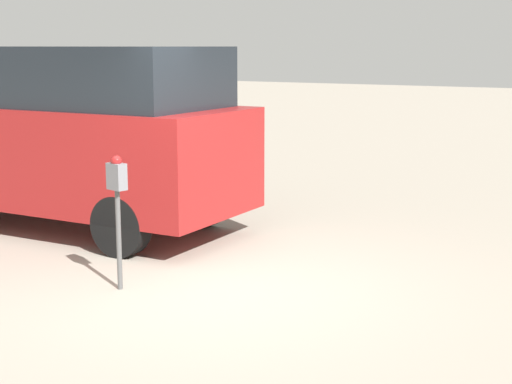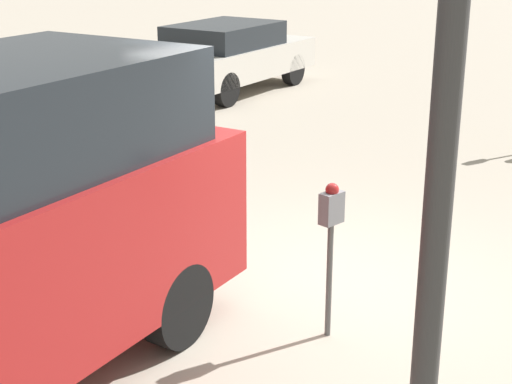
# 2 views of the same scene
# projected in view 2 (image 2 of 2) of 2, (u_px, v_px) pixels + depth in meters

# --- Properties ---
(ground_plane) EXTENTS (80.00, 80.00, 0.00)m
(ground_plane) POSITION_uv_depth(u_px,v_px,m) (320.00, 289.00, 7.43)
(ground_plane) COLOR gray
(parking_meter_near) EXTENTS (0.22, 0.15, 1.34)m
(parking_meter_near) POSITION_uv_depth(u_px,v_px,m) (331.00, 225.00, 6.28)
(parking_meter_near) COLOR #4C4C4C
(parking_meter_near) RESTS_ON ground
(lamp_post) EXTENTS (0.44, 0.44, 5.47)m
(lamp_post) POSITION_uv_depth(u_px,v_px,m) (434.00, 255.00, 4.02)
(lamp_post) COLOR beige
(lamp_post) RESTS_ON ground
(car_distant) EXTENTS (4.11, 1.74, 1.40)m
(car_distant) POSITION_uv_depth(u_px,v_px,m) (229.00, 55.00, 15.99)
(car_distant) COLOR #B7B2A8
(car_distant) RESTS_ON ground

